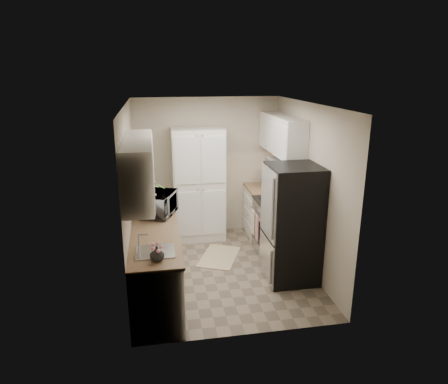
% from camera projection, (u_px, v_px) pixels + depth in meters
% --- Properties ---
extents(ground, '(3.20, 3.20, 0.00)m').
position_uv_depth(ground, '(222.00, 270.00, 6.14)').
color(ground, '#7A6B56').
rests_on(ground, ground).
extents(room_shell, '(2.64, 3.24, 2.52)m').
position_uv_depth(room_shell, '(221.00, 167.00, 5.65)').
color(room_shell, beige).
rests_on(room_shell, ground).
extents(pantry_cabinet, '(0.90, 0.55, 2.00)m').
position_uv_depth(pantry_cabinet, '(198.00, 185.00, 7.06)').
color(pantry_cabinet, silver).
rests_on(pantry_cabinet, ground).
extents(base_cabinet_left, '(0.60, 2.30, 0.88)m').
position_uv_depth(base_cabinet_left, '(156.00, 262.00, 5.44)').
color(base_cabinet_left, silver).
rests_on(base_cabinet_left, ground).
extents(countertop_left, '(0.63, 2.33, 0.04)m').
position_uv_depth(countertop_left, '(155.00, 230.00, 5.31)').
color(countertop_left, '#846647').
rests_on(countertop_left, base_cabinet_left).
extents(base_cabinet_right, '(0.60, 0.80, 0.88)m').
position_uv_depth(base_cabinet_right, '(264.00, 213.00, 7.30)').
color(base_cabinet_right, silver).
rests_on(base_cabinet_right, ground).
extents(countertop_right, '(0.63, 0.83, 0.04)m').
position_uv_depth(countertop_right, '(265.00, 189.00, 7.17)').
color(countertop_right, '#846647').
rests_on(countertop_right, base_cabinet_right).
extents(electric_range, '(0.71, 0.78, 1.13)m').
position_uv_depth(electric_range, '(277.00, 227.00, 6.53)').
color(electric_range, '#B7B7BC').
rests_on(electric_range, ground).
extents(refrigerator, '(0.70, 0.72, 1.70)m').
position_uv_depth(refrigerator, '(292.00, 224.00, 5.67)').
color(refrigerator, '#B7B7BC').
rests_on(refrigerator, ground).
extents(microwave, '(0.58, 0.70, 0.33)m').
position_uv_depth(microwave, '(159.00, 204.00, 5.79)').
color(microwave, '#AEADB2').
rests_on(microwave, countertop_left).
extents(wine_bottle, '(0.08, 0.08, 0.30)m').
position_uv_depth(wine_bottle, '(149.00, 197.00, 6.13)').
color(wine_bottle, black).
rests_on(wine_bottle, countertop_left).
extents(flower_vase, '(0.19, 0.19, 0.17)m').
position_uv_depth(flower_vase, '(157.00, 254.00, 4.40)').
color(flower_vase, white).
rests_on(flower_vase, countertop_left).
extents(cutting_board, '(0.12, 0.25, 0.33)m').
position_uv_depth(cutting_board, '(163.00, 196.00, 6.14)').
color(cutting_board, '#4C9636').
rests_on(cutting_board, countertop_left).
extents(toaster_oven, '(0.40, 0.45, 0.21)m').
position_uv_depth(toaster_oven, '(270.00, 181.00, 7.18)').
color(toaster_oven, '#ADACB1').
rests_on(toaster_oven, countertop_right).
extents(fruit_basket, '(0.33, 0.33, 0.12)m').
position_uv_depth(fruit_basket, '(270.00, 172.00, 7.13)').
color(fruit_basket, '#E23800').
rests_on(fruit_basket, toaster_oven).
extents(kitchen_mat, '(0.85, 1.02, 0.01)m').
position_uv_depth(kitchen_mat, '(219.00, 257.00, 6.56)').
color(kitchen_mat, '#D2BD8C').
rests_on(kitchen_mat, ground).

